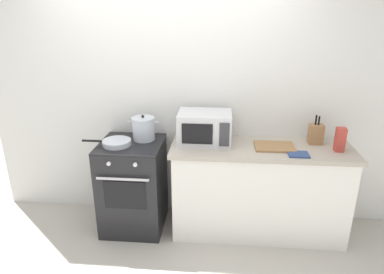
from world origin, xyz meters
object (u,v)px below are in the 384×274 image
(frying_pan, at_px, (116,143))
(knife_block, at_px, (316,134))
(stove, at_px, (133,185))
(stock_pot, at_px, (143,129))
(microwave, at_px, (205,128))
(pasta_box, at_px, (340,140))
(cutting_board, at_px, (274,147))
(oven_mitt, at_px, (298,154))

(frying_pan, relative_size, knife_block, 1.66)
(stove, height_order, stock_pot, stock_pot)
(microwave, bearing_deg, stove, -173.64)
(stove, distance_m, pasta_box, 2.01)
(microwave, xyz_separation_m, cutting_board, (0.65, -0.08, -0.14))
(oven_mitt, bearing_deg, microwave, 164.15)
(frying_pan, relative_size, cutting_board, 1.30)
(pasta_box, bearing_deg, microwave, 174.94)
(oven_mitt, bearing_deg, cutting_board, 139.29)
(stove, bearing_deg, frying_pan, -150.95)
(stove, bearing_deg, cutting_board, 0.05)
(stock_pot, height_order, microwave, microwave)
(frying_pan, relative_size, oven_mitt, 2.61)
(stock_pot, height_order, cutting_board, stock_pot)
(cutting_board, relative_size, knife_block, 1.27)
(stock_pot, bearing_deg, oven_mitt, -10.48)
(stock_pot, height_order, frying_pan, stock_pot)
(stove, xyz_separation_m, frying_pan, (-0.12, -0.07, 0.48))
(microwave, height_order, pasta_box, microwave)
(pasta_box, bearing_deg, frying_pan, -178.97)
(stock_pot, bearing_deg, stove, -135.65)
(stove, xyz_separation_m, knife_block, (1.76, 0.14, 0.56))
(cutting_board, relative_size, oven_mitt, 2.00)
(stove, relative_size, knife_block, 3.25)
(oven_mitt, bearing_deg, stove, 174.14)
(cutting_board, bearing_deg, pasta_box, -3.02)
(frying_pan, relative_size, pasta_box, 2.13)
(stock_pot, height_order, oven_mitt, stock_pot)
(stove, height_order, cutting_board, cutting_board)
(frying_pan, xyz_separation_m, microwave, (0.83, 0.14, 0.12))
(cutting_board, bearing_deg, microwave, 173.18)
(frying_pan, bearing_deg, microwave, 9.92)
(cutting_board, distance_m, pasta_box, 0.58)
(knife_block, xyz_separation_m, pasta_box, (0.17, -0.17, 0.01))
(knife_block, bearing_deg, stove, -175.42)
(stock_pot, distance_m, oven_mitt, 1.47)
(stove, distance_m, microwave, 0.94)
(pasta_box, bearing_deg, stove, 179.14)
(frying_pan, height_order, oven_mitt, frying_pan)
(stock_pot, relative_size, knife_block, 1.08)
(frying_pan, bearing_deg, stove, 29.05)
(stove, bearing_deg, oven_mitt, -5.86)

